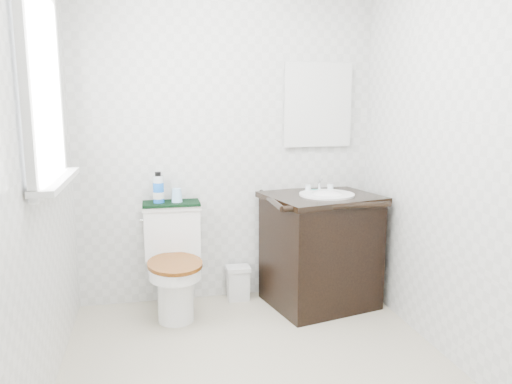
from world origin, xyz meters
name	(u,v)px	position (x,y,z in m)	size (l,w,h in m)	color
floor	(263,377)	(0.00, 0.00, 0.00)	(2.40, 2.40, 0.00)	beige
wall_back	(227,140)	(0.00, 1.20, 1.20)	(2.40, 2.40, 0.00)	silver
wall_front	(363,207)	(0.00, -1.20, 1.20)	(2.40, 2.40, 0.00)	silver
wall_left	(29,163)	(-1.10, 0.00, 1.20)	(2.40, 2.40, 0.00)	silver
wall_right	(460,153)	(1.10, 0.00, 1.20)	(2.40, 2.40, 0.00)	silver
window	(41,87)	(-1.07, 0.25, 1.55)	(0.02, 0.70, 0.90)	white
mirror	(318,105)	(0.68, 1.18, 1.45)	(0.50, 0.02, 0.60)	silver
toilet	(174,267)	(-0.42, 0.97, 0.33)	(0.41, 0.63, 0.76)	white
vanity	(320,247)	(0.63, 0.90, 0.43)	(0.87, 0.79, 0.92)	black
trash_bin	(238,282)	(0.06, 1.10, 0.13)	(0.18, 0.14, 0.26)	silver
towel	(171,203)	(-0.42, 1.09, 0.76)	(0.40, 0.22, 0.02)	black
mouthwash_bottle	(158,189)	(-0.51, 1.09, 0.87)	(0.08, 0.08, 0.22)	blue
cup	(177,195)	(-0.38, 1.09, 0.82)	(0.08, 0.08, 0.10)	#9BD1FF
soap_bar	(315,190)	(0.63, 1.04, 0.83)	(0.07, 0.04, 0.02)	#1B8477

